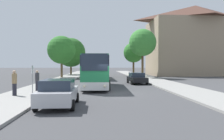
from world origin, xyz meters
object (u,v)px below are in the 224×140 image
tree_left_far (71,52)px  tree_right_near (143,43)px  bus_middle (96,69)px  tree_right_mid (134,53)px  tree_left_near (62,50)px  bus_stop_sign (32,76)px  pedestrian_waiting_near (37,80)px  parked_car_right_near (137,78)px  bus_front (97,71)px  parked_car_left_curb (58,93)px  pedestrian_waiting_far (14,83)px

tree_left_far → tree_right_near: tree_right_near is taller
bus_middle → tree_right_near: 9.62m
tree_left_far → tree_right_mid: tree_left_far is taller
bus_middle → tree_left_near: bearing=163.1°
bus_stop_sign → pedestrian_waiting_near: size_ratio=1.24×
parked_car_right_near → bus_middle: bearing=-66.8°
tree_right_near → bus_stop_sign: bearing=-122.4°
bus_stop_sign → tree_right_near: tree_right_near is taller
parked_car_right_near → pedestrian_waiting_near: pedestrian_waiting_near is taller
tree_left_near → tree_left_far: tree_left_far is taller
tree_left_near → pedestrian_waiting_near: bearing=-86.3°
bus_stop_sign → bus_front: bearing=45.7°
tree_left_near → bus_middle: bearing=-15.6°
bus_stop_sign → tree_right_mid: bearing=65.1°
parked_car_left_curb → tree_left_far: tree_left_far is taller
parked_car_left_curb → tree_right_near: bearing=68.0°
pedestrian_waiting_far → tree_left_near: 23.89m
parked_car_right_near → tree_left_far: size_ratio=0.51×
tree_right_near → parked_car_right_near: bearing=-104.9°
pedestrian_waiting_far → tree_right_near: bearing=50.5°
tree_left_near → bus_stop_sign: bearing=-86.4°
tree_left_far → tree_right_mid: size_ratio=1.23×
parked_car_left_curb → tree_left_near: tree_left_near is taller
parked_car_right_near → tree_right_near: size_ratio=0.49×
bus_stop_sign → bus_middle: bearing=76.5°
pedestrian_waiting_near → tree_left_far: 32.10m
bus_stop_sign → pedestrian_waiting_near: (-0.05, 1.54, -0.49)m
bus_front → tree_left_far: 28.95m
parked_car_right_near → bus_stop_sign: 14.06m
bus_front → parked_car_left_curb: 10.77m
bus_middle → tree_left_near: size_ratio=1.59×
bus_stop_sign → parked_car_left_curb: bearing=-59.7°
bus_middle → parked_car_left_curb: (-1.85, -25.59, -0.94)m
tree_right_mid → tree_right_near: bearing=-84.2°
tree_left_near → tree_right_mid: (14.03, 5.11, -0.17)m
tree_left_near → tree_right_near: 14.77m
parked_car_left_curb → tree_left_near: (-4.41, 27.34, 4.31)m
parked_car_left_curb → bus_stop_sign: (-3.04, 5.21, 0.73)m
parked_car_right_near → tree_right_mid: size_ratio=0.62×
parked_car_right_near → bus_stop_sign: bearing=39.7°
parked_car_right_near → tree_left_far: (-11.38, 23.77, 4.54)m
bus_front → tree_left_near: size_ratio=1.38×
parked_car_right_near → bus_stop_sign: size_ratio=1.92×
parked_car_right_near → tree_left_near: 17.68m
bus_front → tree_right_mid: bearing=72.5°
tree_left_far → tree_right_near: size_ratio=0.97×
tree_left_far → tree_right_near: bearing=-40.7°
pedestrian_waiting_near → tree_left_far: (-1.07, 31.81, 4.22)m
tree_left_near → tree_right_near: (14.67, -1.20, 1.28)m
pedestrian_waiting_far → tree_right_mid: 31.93m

